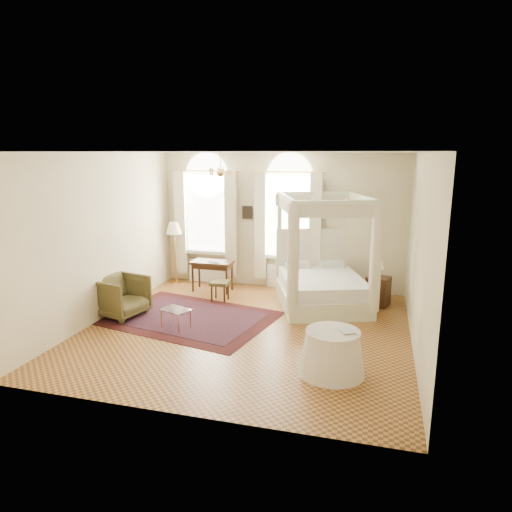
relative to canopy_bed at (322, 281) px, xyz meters
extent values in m
plane|color=#AF6A33|center=(-1.19, -1.80, -0.55)|extent=(6.00, 6.00, 0.00)
plane|color=beige|center=(-1.19, 1.20, 1.10)|extent=(6.00, 0.00, 6.00)
plane|color=beige|center=(-1.19, -4.80, 1.10)|extent=(6.00, 0.00, 6.00)
plane|color=beige|center=(-4.19, -1.80, 1.10)|extent=(0.00, 6.00, 6.00)
plane|color=beige|center=(1.81, -1.80, 1.10)|extent=(0.00, 6.00, 6.00)
plane|color=white|center=(-1.19, -1.80, 2.75)|extent=(6.00, 6.00, 0.00)
cube|color=white|center=(-3.09, 1.17, 1.25)|extent=(1.10, 0.04, 1.90)
cylinder|color=white|center=(-3.09, 1.17, 2.20)|extent=(1.10, 0.04, 1.10)
cube|color=white|center=(-3.09, 1.08, 0.26)|extent=(1.32, 0.24, 0.08)
cube|color=beige|center=(-3.76, 1.00, 1.00)|extent=(0.28, 0.14, 2.60)
cube|color=beige|center=(-2.42, 1.00, 1.00)|extent=(0.28, 0.14, 2.60)
cube|color=white|center=(-3.09, 1.10, -0.25)|extent=(1.00, 0.12, 0.58)
cube|color=white|center=(-0.99, 1.17, 1.25)|extent=(1.10, 0.04, 1.90)
cylinder|color=white|center=(-0.99, 1.17, 2.20)|extent=(1.10, 0.04, 1.10)
cube|color=white|center=(-0.99, 1.08, 0.26)|extent=(1.32, 0.24, 0.08)
cube|color=beige|center=(-1.66, 1.00, 1.00)|extent=(0.28, 0.14, 2.60)
cube|color=beige|center=(-0.32, 1.00, 1.00)|extent=(0.28, 0.14, 2.60)
cube|color=white|center=(-0.99, 1.10, -0.25)|extent=(1.00, 0.12, 0.58)
cylinder|color=gold|center=(-2.09, -0.60, 2.55)|extent=(0.02, 0.02, 0.40)
sphere|color=gold|center=(-2.09, -0.60, 2.33)|extent=(0.16, 0.16, 0.16)
sphere|color=beige|center=(-1.87, -0.60, 2.40)|extent=(0.07, 0.07, 0.07)
sphere|color=beige|center=(-1.98, -0.41, 2.40)|extent=(0.07, 0.07, 0.07)
sphere|color=beige|center=(-2.20, -0.41, 2.40)|extent=(0.07, 0.07, 0.07)
sphere|color=beige|center=(-2.31, -0.60, 2.40)|extent=(0.07, 0.07, 0.07)
sphere|color=beige|center=(-2.20, -0.79, 2.40)|extent=(0.07, 0.07, 0.07)
sphere|color=beige|center=(-1.98, -0.79, 2.40)|extent=(0.07, 0.07, 0.07)
cube|color=black|center=(-2.04, 1.17, 1.30)|extent=(0.26, 0.03, 0.32)
cube|color=black|center=(0.26, 1.17, 1.40)|extent=(0.22, 0.03, 0.26)
cube|color=beige|center=(0.00, 0.01, -0.36)|extent=(2.39, 2.64, 0.37)
cube|color=silver|center=(0.00, 0.01, -0.03)|extent=(2.26, 2.51, 0.29)
cube|color=beige|center=(-0.36, 0.99, 0.38)|extent=(1.68, 0.68, 1.24)
cube|color=beige|center=(-1.12, 0.69, 0.64)|extent=(0.12, 0.12, 2.38)
cube|color=beige|center=(0.41, 1.25, 0.64)|extent=(0.12, 0.12, 2.38)
cube|color=beige|center=(-0.42, -1.23, 0.64)|extent=(0.12, 0.12, 2.38)
cube|color=beige|center=(1.11, -0.67, 0.64)|extent=(0.12, 0.12, 2.38)
cube|color=beige|center=(-0.35, 0.97, 1.83)|extent=(1.68, 0.68, 0.08)
cube|color=beige|center=(0.35, -0.95, 1.83)|extent=(1.68, 0.68, 0.08)
cube|color=beige|center=(-0.77, -0.27, 1.83)|extent=(0.82, 2.07, 0.08)
cube|color=beige|center=(0.76, 0.29, 1.83)|extent=(0.82, 2.07, 0.08)
cube|color=beige|center=(-0.35, 0.97, 1.68)|extent=(1.72, 0.66, 0.29)
cube|color=beige|center=(0.35, -0.95, 1.68)|extent=(1.72, 0.66, 0.29)
cube|color=beige|center=(-0.77, -0.27, 1.68)|extent=(0.80, 2.11, 0.29)
cube|color=beige|center=(0.76, 0.29, 1.68)|extent=(0.80, 2.11, 0.29)
cylinder|color=beige|center=(-0.42, -1.23, 0.74)|extent=(0.23, 0.23, 2.17)
cylinder|color=beige|center=(1.11, -0.67, 0.74)|extent=(0.23, 0.23, 2.17)
cube|color=#3C2010|center=(1.19, 0.33, -0.22)|extent=(0.56, 0.54, 0.65)
cylinder|color=gold|center=(1.14, 0.33, 0.20)|extent=(0.12, 0.12, 0.20)
cone|color=beige|center=(1.14, 0.33, 0.39)|extent=(0.27, 0.27, 0.22)
cube|color=#3C2010|center=(-2.70, 0.40, 0.16)|extent=(1.00, 0.53, 0.06)
cube|color=#3C2010|center=(-2.70, 0.40, 0.07)|extent=(0.90, 0.43, 0.10)
cylinder|color=#3C2010|center=(-3.14, 0.61, -0.20)|extent=(0.05, 0.05, 0.69)
cylinder|color=#3C2010|center=(-2.27, 0.59, -0.20)|extent=(0.05, 0.05, 0.69)
cylinder|color=#3C2010|center=(-3.14, 0.21, -0.20)|extent=(0.05, 0.05, 0.69)
cylinder|color=#3C2010|center=(-2.27, 0.20, -0.20)|extent=(0.05, 0.05, 0.69)
imported|color=black|center=(-2.61, 0.34, 0.20)|extent=(0.33, 0.25, 0.02)
cube|color=#44381D|center=(-2.27, -0.28, -0.13)|extent=(0.41, 0.41, 0.08)
cylinder|color=#3C2010|center=(-2.41, -0.43, -0.36)|extent=(0.04, 0.04, 0.38)
cylinder|color=#3C2010|center=(-2.12, -0.42, -0.36)|extent=(0.04, 0.04, 0.38)
cylinder|color=#3C2010|center=(-2.42, -0.13, -0.36)|extent=(0.04, 0.04, 0.38)
cylinder|color=#3C2010|center=(-2.13, -0.12, -0.36)|extent=(0.04, 0.04, 0.38)
imported|color=#453D1D|center=(-3.89, -1.75, -0.13)|extent=(1.10, 1.08, 0.84)
cube|color=white|center=(-2.52, -2.07, -0.18)|extent=(0.65, 0.56, 0.02)
cylinder|color=gold|center=(-2.80, -2.13, -0.37)|extent=(0.02, 0.02, 0.37)
cylinder|color=gold|center=(-2.36, -2.30, -0.37)|extent=(0.02, 0.02, 0.37)
cylinder|color=gold|center=(-2.69, -1.84, -0.37)|extent=(0.02, 0.02, 0.37)
cylinder|color=gold|center=(-2.25, -2.01, -0.37)|extent=(0.02, 0.02, 0.37)
cylinder|color=gold|center=(-3.89, 0.86, -0.54)|extent=(0.28, 0.28, 0.03)
cylinder|color=gold|center=(-3.89, 0.86, 0.14)|extent=(0.04, 0.04, 1.39)
cone|color=beige|center=(-3.89, 0.86, 0.88)|extent=(0.41, 0.41, 0.30)
cube|color=#3E0F0F|center=(-2.51, -1.50, -0.55)|extent=(3.71, 2.99, 0.01)
cube|color=black|center=(-2.51, -1.50, -0.54)|extent=(3.10, 2.38, 0.01)
cone|color=beige|center=(0.56, -3.15, -0.22)|extent=(1.01, 1.01, 0.65)
cylinder|color=beige|center=(0.56, -3.15, 0.12)|extent=(0.83, 0.83, 0.04)
imported|color=black|center=(0.67, -3.17, 0.15)|extent=(0.30, 0.33, 0.03)
camera|label=1|loc=(1.14, -9.63, 2.73)|focal=32.00mm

